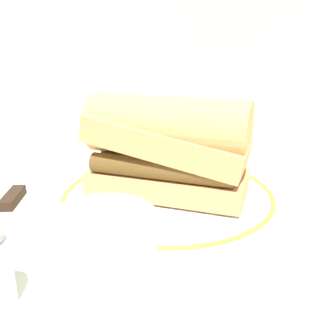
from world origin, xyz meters
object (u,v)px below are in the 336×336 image
Objects in this scene: plate at (168,197)px; butter_knife at (21,189)px; sausage_sandwich at (168,146)px; drinking_glass at (107,302)px.

plate reaches higher than butter_knife.
sausage_sandwich is 1.41× the size of butter_knife.
drinking_glass is 0.31m from butter_knife.
drinking_glass is (0.06, -0.23, -0.03)m from sausage_sandwich.
sausage_sandwich is at bearing 104.25° from drinking_glass.
drinking_glass reaches higher than butter_knife.
plate is 1.43× the size of sausage_sandwich.
sausage_sandwich reaches higher than butter_knife.
sausage_sandwich is (-0.00, -0.00, 0.06)m from plate.
sausage_sandwich is 0.21m from butter_knife.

